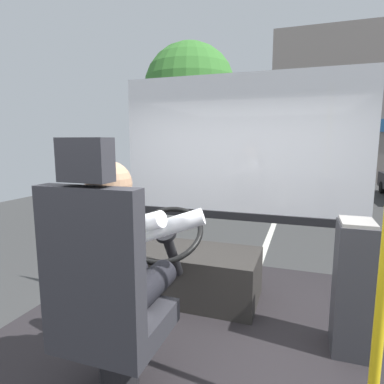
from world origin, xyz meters
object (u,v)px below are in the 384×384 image
driver_seat (106,300)px  fare_box (352,287)px  steering_console (190,272)px  bus_driver (119,257)px

driver_seat → fare_box: driver_seat is taller
steering_console → driver_seat: bearing=-90.0°
steering_console → fare_box: 1.22m
bus_driver → steering_console: (-0.00, 1.06, -0.50)m
driver_seat → steering_console: size_ratio=1.18×
bus_driver → steering_console: bus_driver is taller
fare_box → steering_console: bearing=164.2°
driver_seat → steering_console: bearing=90.0°
steering_console → bus_driver: bearing=-90.0°
driver_seat → steering_console: 1.22m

